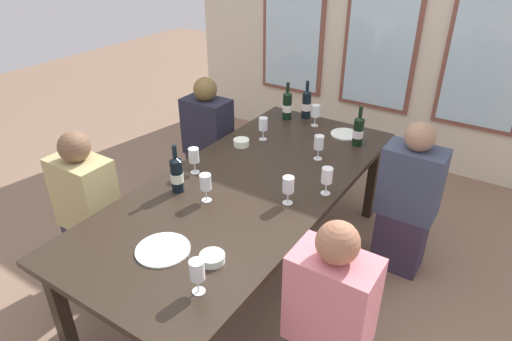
{
  "coord_description": "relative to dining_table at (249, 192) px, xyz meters",
  "views": [
    {
      "loc": [
        1.35,
        -1.99,
        2.18
      ],
      "look_at": [
        0.0,
        0.09,
        0.79
      ],
      "focal_mm": 31.26,
      "sensor_mm": 36.0,
      "label": 1
    }
  ],
  "objects": [
    {
      "name": "tasting_bowl_1",
      "position": [
        0.26,
        -0.71,
        0.08
      ],
      "size": [
        0.13,
        0.13,
        0.04
      ],
      "primitive_type": "cylinder",
      "color": "white",
      "rests_on": "dining_table"
    },
    {
      "name": "wine_bottle_0",
      "position": [
        0.36,
        0.89,
        0.18
      ],
      "size": [
        0.08,
        0.08,
        0.3
      ],
      "color": "black",
      "rests_on": "dining_table"
    },
    {
      "name": "wine_glass_3",
      "position": [
        -0.06,
        1.04,
        0.18
      ],
      "size": [
        0.07,
        0.07,
        0.17
      ],
      "color": "white",
      "rests_on": "dining_table"
    },
    {
      "name": "wine_bottle_1",
      "position": [
        -0.31,
        -0.31,
        0.18
      ],
      "size": [
        0.08,
        0.08,
        0.31
      ],
      "color": "black",
      "rests_on": "dining_table"
    },
    {
      "name": "wine_glass_5",
      "position": [
        -0.37,
        -0.08,
        0.18
      ],
      "size": [
        0.07,
        0.07,
        0.17
      ],
      "color": "white",
      "rests_on": "dining_table"
    },
    {
      "name": "back_wall_with_windows",
      "position": [
        0.0,
        2.29,
        0.77
      ],
      "size": [
        4.28,
        0.1,
        2.9
      ],
      "color": "beige",
      "rests_on": "ground"
    },
    {
      "name": "seated_person_2",
      "position": [
        -0.84,
        -0.6,
        -0.15
      ],
      "size": [
        0.38,
        0.24,
        1.11
      ],
      "color": "#2E2A3E",
      "rests_on": "ground"
    },
    {
      "name": "ground_plane",
      "position": [
        0.0,
        0.0,
        -0.68
      ],
      "size": [
        12.0,
        12.0,
        0.0
      ],
      "primitive_type": "plane",
      "color": "#836551"
    },
    {
      "name": "wine_glass_7",
      "position": [
        0.34,
        -0.9,
        0.18
      ],
      "size": [
        0.07,
        0.07,
        0.17
      ],
      "color": "white",
      "rests_on": "dining_table"
    },
    {
      "name": "seated_person_3",
      "position": [
        0.84,
        -0.58,
        -0.15
      ],
      "size": [
        0.38,
        0.24,
        1.11
      ],
      "color": "#2E392F",
      "rests_on": "ground"
    },
    {
      "name": "wine_glass_6",
      "position": [
        0.22,
        0.53,
        0.18
      ],
      "size": [
        0.07,
        0.07,
        0.17
      ],
      "color": "white",
      "rests_on": "dining_table"
    },
    {
      "name": "white_plate_0",
      "position": [
        0.01,
        -0.78,
        0.07
      ],
      "size": [
        0.27,
        0.27,
        0.01
      ],
      "primitive_type": "cylinder",
      "color": "white",
      "rests_on": "dining_table"
    },
    {
      "name": "wine_glass_0",
      "position": [
        0.46,
        0.15,
        0.18
      ],
      "size": [
        0.07,
        0.07,
        0.17
      ],
      "color": "white",
      "rests_on": "dining_table"
    },
    {
      "name": "dining_table",
      "position": [
        0.0,
        0.0,
        0.0
      ],
      "size": [
        1.08,
        2.45,
        0.74
      ],
      "color": "#2D2219",
      "rests_on": "ground"
    },
    {
      "name": "wine_bottle_2",
      "position": [
        -0.2,
        1.15,
        0.18
      ],
      "size": [
        0.08,
        0.08,
        0.31
      ],
      "color": "black",
      "rests_on": "dining_table"
    },
    {
      "name": "seated_person_1",
      "position": [
        0.84,
        0.66,
        -0.15
      ],
      "size": [
        0.38,
        0.24,
        1.11
      ],
      "color": "#36293F",
      "rests_on": "ground"
    },
    {
      "name": "seated_person_0",
      "position": [
        -0.84,
        0.63,
        -0.15
      ],
      "size": [
        0.38,
        0.24,
        1.11
      ],
      "color": "#313139",
      "rests_on": "ground"
    },
    {
      "name": "wine_glass_4",
      "position": [
        -0.27,
        0.59,
        0.18
      ],
      "size": [
        0.07,
        0.07,
        0.17
      ],
      "color": "white",
      "rests_on": "dining_table"
    },
    {
      "name": "wine_glass_2",
      "position": [
        0.32,
        -0.06,
        0.18
      ],
      "size": [
        0.07,
        0.07,
        0.17
      ],
      "color": "white",
      "rests_on": "dining_table"
    },
    {
      "name": "wine_bottle_3",
      "position": [
        -0.31,
        1.04,
        0.18
      ],
      "size": [
        0.08,
        0.08,
        0.31
      ],
      "color": "black",
      "rests_on": "dining_table"
    },
    {
      "name": "tasting_bowl_0",
      "position": [
        -0.34,
        0.42,
        0.09
      ],
      "size": [
        0.12,
        0.12,
        0.05
      ],
      "primitive_type": "cylinder",
      "color": "white",
      "rests_on": "dining_table"
    },
    {
      "name": "white_plate_1",
      "position": [
        0.22,
        1.01,
        0.07
      ],
      "size": [
        0.22,
        0.22,
        0.01
      ],
      "primitive_type": "cylinder",
      "color": "white",
      "rests_on": "dining_table"
    },
    {
      "name": "wine_glass_1",
      "position": [
        -0.1,
        -0.3,
        0.18
      ],
      "size": [
        0.07,
        0.07,
        0.17
      ],
      "color": "white",
      "rests_on": "dining_table"
    }
  ]
}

